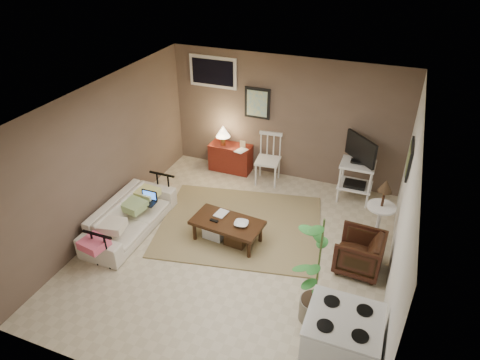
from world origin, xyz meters
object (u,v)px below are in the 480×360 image
at_px(coffee_table, 227,229).
at_px(stove, 339,350).
at_px(red_console, 230,155).
at_px(spindle_chair, 268,161).
at_px(side_table, 382,205).
at_px(tv_stand, 358,168).
at_px(potted_plant, 318,268).
at_px(armchair, 359,251).
at_px(sofa, 129,212).

bearing_deg(coffee_table, stove, -41.05).
relative_size(coffee_table, red_console, 1.18).
bearing_deg(stove, spindle_chair, 118.21).
relative_size(side_table, stove, 1.16).
height_order(tv_stand, potted_plant, potted_plant).
relative_size(tv_stand, side_table, 1.09).
xyz_separation_m(side_table, armchair, (-0.18, -0.72, -0.39)).
distance_m(coffee_table, stove, 2.73).
distance_m(potted_plant, stove, 0.94).
relative_size(coffee_table, side_table, 0.99).
bearing_deg(sofa, side_table, -73.20).
xyz_separation_m(sofa, spindle_chair, (1.61, 2.31, 0.10)).
xyz_separation_m(tv_stand, stove, (0.36, -3.74, -0.17)).
xyz_separation_m(coffee_table, spindle_chair, (0.02, 2.00, 0.23)).
relative_size(sofa, potted_plant, 1.15).
bearing_deg(coffee_table, spindle_chair, 89.37).
relative_size(red_console, side_table, 0.84).
distance_m(sofa, side_table, 3.97).
height_order(spindle_chair, tv_stand, tv_stand).
bearing_deg(sofa, tv_stand, -55.39).
xyz_separation_m(spindle_chair, potted_plant, (1.60, -3.03, 0.40)).
distance_m(red_console, potted_plant, 4.05).
relative_size(spindle_chair, armchair, 1.49).
distance_m(spindle_chair, stove, 4.29).
relative_size(red_console, armchair, 1.48).
height_order(armchair, stove, stove).
distance_m(red_console, tv_stand, 2.55).
bearing_deg(potted_plant, side_table, 72.77).
height_order(side_table, stove, side_table).
distance_m(tv_stand, side_table, 1.23).
bearing_deg(sofa, red_console, -17.02).
bearing_deg(spindle_chair, stove, -61.79).
bearing_deg(tv_stand, side_table, -65.35).
relative_size(potted_plant, stove, 1.61).
bearing_deg(potted_plant, tv_stand, 88.73).
distance_m(sofa, potted_plant, 3.33).
bearing_deg(coffee_table, armchair, 3.31).
xyz_separation_m(red_console, tv_stand, (2.52, -0.20, 0.33)).
distance_m(spindle_chair, tv_stand, 1.68).
bearing_deg(tv_stand, stove, -84.49).
xyz_separation_m(sofa, red_console, (0.75, 2.46, -0.02)).
relative_size(tv_stand, potted_plant, 0.79).
bearing_deg(stove, sofa, 157.90).
height_order(side_table, armchair, side_table).
bearing_deg(tv_stand, coffee_table, -130.94).
relative_size(side_table, potted_plant, 0.72).
height_order(coffee_table, red_console, red_console).
distance_m(armchair, stove, 1.91).
xyz_separation_m(spindle_chair, stove, (2.03, -3.78, 0.04)).
relative_size(red_console, stove, 0.98).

